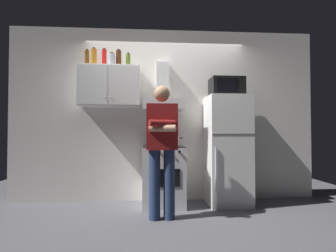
{
  "coord_description": "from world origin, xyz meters",
  "views": [
    {
      "loc": [
        -0.25,
        -3.55,
        1.06
      ],
      "look_at": [
        0.0,
        0.0,
        1.15
      ],
      "focal_mm": 27.8,
      "sensor_mm": 36.0,
      "label": 1
    }
  ],
  "objects_px": {
    "person_standing": "(162,145)",
    "cooking_pot": "(173,141)",
    "range_hood": "(163,97)",
    "refrigerator": "(227,150)",
    "bottle_olive_oil": "(128,60)",
    "microwave": "(226,87)",
    "upper_cabinet": "(110,87)",
    "bottle_soda_red": "(104,58)",
    "bottle_canister_steel": "(112,60)",
    "bottle_rum_dark": "(119,59)",
    "bottle_liquor_amber": "(94,58)",
    "bottle_beer_brown": "(87,58)",
    "stove_oven": "(163,176)"
  },
  "relations": [
    {
      "from": "person_standing",
      "to": "cooking_pot",
      "type": "distance_m",
      "value": 0.52
    },
    {
      "from": "range_hood",
      "to": "person_standing",
      "type": "xyz_separation_m",
      "value": [
        -0.05,
        -0.73,
        -0.7
      ]
    },
    {
      "from": "refrigerator",
      "to": "cooking_pot",
      "type": "xyz_separation_m",
      "value": [
        -0.82,
        -0.12,
        0.14
      ]
    },
    {
      "from": "range_hood",
      "to": "bottle_olive_oil",
      "type": "xyz_separation_m",
      "value": [
        -0.53,
        0.01,
        0.56
      ]
    },
    {
      "from": "range_hood",
      "to": "microwave",
      "type": "bearing_deg",
      "value": -6.46
    },
    {
      "from": "upper_cabinet",
      "to": "bottle_soda_red",
      "type": "distance_m",
      "value": 0.44
    },
    {
      "from": "microwave",
      "to": "bottle_soda_red",
      "type": "bearing_deg",
      "value": 176.13
    },
    {
      "from": "person_standing",
      "to": "cooking_pot",
      "type": "relative_size",
      "value": 5.83
    },
    {
      "from": "upper_cabinet",
      "to": "bottle_canister_steel",
      "type": "xyz_separation_m",
      "value": [
        0.03,
        -0.02,
        0.4
      ]
    },
    {
      "from": "bottle_rum_dark",
      "to": "bottle_olive_oil",
      "type": "relative_size",
      "value": 1.2
    },
    {
      "from": "bottle_canister_steel",
      "to": "bottle_liquor_amber",
      "type": "relative_size",
      "value": 0.73
    },
    {
      "from": "upper_cabinet",
      "to": "bottle_canister_steel",
      "type": "distance_m",
      "value": 0.4
    },
    {
      "from": "bottle_beer_brown",
      "to": "bottle_canister_steel",
      "type": "relative_size",
      "value": 1.28
    },
    {
      "from": "upper_cabinet",
      "to": "cooking_pot",
      "type": "relative_size",
      "value": 3.2
    },
    {
      "from": "microwave",
      "to": "bottle_soda_red",
      "type": "relative_size",
      "value": 1.7
    },
    {
      "from": "range_hood",
      "to": "bottle_rum_dark",
      "type": "height_order",
      "value": "bottle_rum_dark"
    },
    {
      "from": "stove_oven",
      "to": "cooking_pot",
      "type": "distance_m",
      "value": 0.54
    },
    {
      "from": "upper_cabinet",
      "to": "bottle_olive_oil",
      "type": "bearing_deg",
      "value": 3.37
    },
    {
      "from": "person_standing",
      "to": "bottle_liquor_amber",
      "type": "distance_m",
      "value": 1.78
    },
    {
      "from": "person_standing",
      "to": "bottle_olive_oil",
      "type": "bearing_deg",
      "value": 122.63
    },
    {
      "from": "bottle_olive_oil",
      "to": "bottle_liquor_amber",
      "type": "height_order",
      "value": "bottle_liquor_amber"
    },
    {
      "from": "range_hood",
      "to": "bottle_rum_dark",
      "type": "bearing_deg",
      "value": 179.93
    },
    {
      "from": "refrigerator",
      "to": "bottle_soda_red",
      "type": "height_order",
      "value": "bottle_soda_red"
    },
    {
      "from": "microwave",
      "to": "person_standing",
      "type": "relative_size",
      "value": 0.29
    },
    {
      "from": "upper_cabinet",
      "to": "microwave",
      "type": "bearing_deg",
      "value": -3.48
    },
    {
      "from": "bottle_olive_oil",
      "to": "bottle_rum_dark",
      "type": "bearing_deg",
      "value": -174.41
    },
    {
      "from": "refrigerator",
      "to": "cooking_pot",
      "type": "relative_size",
      "value": 5.69
    },
    {
      "from": "bottle_soda_red",
      "to": "bottle_liquor_amber",
      "type": "relative_size",
      "value": 0.99
    },
    {
      "from": "bottle_soda_red",
      "to": "bottle_liquor_amber",
      "type": "distance_m",
      "value": 0.15
    },
    {
      "from": "range_hood",
      "to": "bottle_liquor_amber",
      "type": "xyz_separation_m",
      "value": [
        -1.04,
        0.01,
        0.59
      ]
    },
    {
      "from": "bottle_rum_dark",
      "to": "range_hood",
      "type": "bearing_deg",
      "value": -0.07
    },
    {
      "from": "person_standing",
      "to": "bottle_canister_steel",
      "type": "relative_size",
      "value": 7.9
    },
    {
      "from": "microwave",
      "to": "bottle_olive_oil",
      "type": "relative_size",
      "value": 2.18
    },
    {
      "from": "stove_oven",
      "to": "bottle_canister_steel",
      "type": "distance_m",
      "value": 1.88
    },
    {
      "from": "stove_oven",
      "to": "bottle_soda_red",
      "type": "relative_size",
      "value": 3.1
    },
    {
      "from": "refrigerator",
      "to": "person_standing",
      "type": "distance_m",
      "value": 1.17
    },
    {
      "from": "bottle_rum_dark",
      "to": "refrigerator",
      "type": "bearing_deg",
      "value": -4.47
    },
    {
      "from": "refrigerator",
      "to": "bottle_rum_dark",
      "type": "distance_m",
      "value": 2.13
    },
    {
      "from": "microwave",
      "to": "person_standing",
      "type": "distance_m",
      "value": 1.45
    },
    {
      "from": "stove_oven",
      "to": "bottle_olive_oil",
      "type": "bearing_deg",
      "value": 165.02
    },
    {
      "from": "bottle_olive_oil",
      "to": "upper_cabinet",
      "type": "bearing_deg",
      "value": -176.63
    },
    {
      "from": "person_standing",
      "to": "bottle_liquor_amber",
      "type": "height_order",
      "value": "bottle_liquor_amber"
    },
    {
      "from": "bottle_olive_oil",
      "to": "bottle_soda_red",
      "type": "height_order",
      "value": "bottle_soda_red"
    },
    {
      "from": "stove_oven",
      "to": "bottle_soda_red",
      "type": "xyz_separation_m",
      "value": [
        -0.89,
        0.14,
        1.75
      ]
    },
    {
      "from": "refrigerator",
      "to": "bottle_olive_oil",
      "type": "bearing_deg",
      "value": 174.57
    },
    {
      "from": "stove_oven",
      "to": "microwave",
      "type": "distance_m",
      "value": 1.62
    },
    {
      "from": "stove_oven",
      "to": "microwave",
      "type": "relative_size",
      "value": 1.82
    },
    {
      "from": "upper_cabinet",
      "to": "refrigerator",
      "type": "bearing_deg",
      "value": -4.07
    },
    {
      "from": "microwave",
      "to": "refrigerator",
      "type": "bearing_deg",
      "value": -89.1
    },
    {
      "from": "bottle_rum_dark",
      "to": "bottle_liquor_amber",
      "type": "height_order",
      "value": "bottle_liquor_amber"
    }
  ]
}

